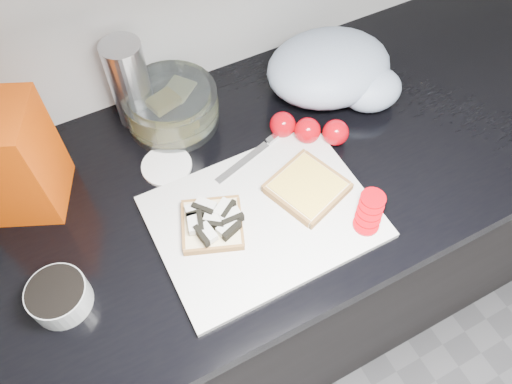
% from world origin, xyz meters
% --- Properties ---
extents(base_cabinet, '(3.50, 0.60, 0.86)m').
position_xyz_m(base_cabinet, '(0.00, 1.20, 0.43)').
color(base_cabinet, black).
rests_on(base_cabinet, ground).
extents(countertop, '(3.50, 0.64, 0.04)m').
position_xyz_m(countertop, '(0.00, 1.20, 0.88)').
color(countertop, black).
rests_on(countertop, base_cabinet).
extents(cutting_board, '(0.40, 0.30, 0.01)m').
position_xyz_m(cutting_board, '(0.01, 1.09, 0.91)').
color(cutting_board, silver).
rests_on(cutting_board, countertop).
extents(bread_left, '(0.15, 0.15, 0.04)m').
position_xyz_m(bread_left, '(-0.08, 1.11, 0.92)').
color(bread_left, beige).
rests_on(bread_left, cutting_board).
extents(bread_right, '(0.17, 0.17, 0.02)m').
position_xyz_m(bread_right, '(0.11, 1.10, 0.92)').
color(bread_right, beige).
rests_on(bread_right, cutting_board).
extents(tomato_slices, '(0.10, 0.10, 0.02)m').
position_xyz_m(tomato_slices, '(0.19, 1.00, 0.92)').
color(tomato_slices, '#B4040D').
rests_on(tomato_slices, cutting_board).
extents(knife, '(0.20, 0.07, 0.01)m').
position_xyz_m(knife, '(0.09, 1.23, 0.92)').
color(knife, '#B8B7BC').
rests_on(knife, cutting_board).
extents(seed_tub, '(0.10, 0.10, 0.05)m').
position_xyz_m(seed_tub, '(-0.36, 1.10, 0.93)').
color(seed_tub, '#A9AFAF').
rests_on(seed_tub, countertop).
extents(tub_lid, '(0.12, 0.12, 0.01)m').
position_xyz_m(tub_lid, '(-0.10, 1.29, 0.90)').
color(tub_lid, white).
rests_on(tub_lid, countertop).
extents(glass_bowl, '(0.20, 0.20, 0.08)m').
position_xyz_m(glass_bowl, '(-0.04, 1.40, 0.94)').
color(glass_bowl, silver).
rests_on(glass_bowl, countertop).
extents(bread_bag, '(0.19, 0.18, 0.23)m').
position_xyz_m(bread_bag, '(-0.36, 1.34, 1.01)').
color(bread_bag, '#E33703').
rests_on(bread_bag, countertop).
extents(steel_canister, '(0.08, 0.08, 0.19)m').
position_xyz_m(steel_canister, '(-0.10, 1.44, 1.00)').
color(steel_canister, '#B8B7BD').
rests_on(steel_canister, countertop).
extents(grocery_bag, '(0.30, 0.27, 0.12)m').
position_xyz_m(grocery_bag, '(0.31, 1.32, 0.96)').
color(grocery_bag, '#A3B2C9').
rests_on(grocery_bag, countertop).
extents(whole_tomatoes, '(0.14, 0.12, 0.05)m').
position_xyz_m(whole_tomatoes, '(0.19, 1.22, 0.93)').
color(whole_tomatoes, '#B4040D').
rests_on(whole_tomatoes, countertop).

